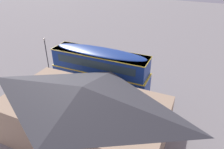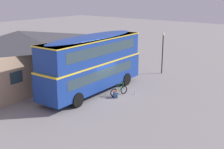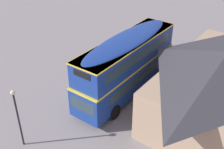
{
  "view_description": "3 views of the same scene",
  "coord_description": "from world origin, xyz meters",
  "px_view_note": "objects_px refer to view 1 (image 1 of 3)",
  "views": [
    {
      "loc": [
        -10.06,
        17.77,
        12.91
      ],
      "look_at": [
        -1.04,
        -0.39,
        1.57
      ],
      "focal_mm": 33.71,
      "sensor_mm": 36.0,
      "label": 1
    },
    {
      "loc": [
        -17.77,
        -14.85,
        8.11
      ],
      "look_at": [
        0.69,
        -0.44,
        1.54
      ],
      "focal_mm": 47.56,
      "sensor_mm": 36.0,
      "label": 2
    },
    {
      "loc": [
        15.46,
        11.93,
        13.28
      ],
      "look_at": [
        0.58,
        0.04,
        1.73
      ],
      "focal_mm": 45.98,
      "sensor_mm": 36.0,
      "label": 3
    }
  ],
  "objects_px": {
    "street_lamp": "(46,50)",
    "double_decker_bus": "(100,69)",
    "touring_bicycle": "(105,77)",
    "water_bottle_clear_plastic": "(102,74)",
    "backpack_on_ground": "(110,79)"
  },
  "relations": [
    {
      "from": "street_lamp",
      "to": "double_decker_bus",
      "type": "bearing_deg",
      "value": 169.66
    },
    {
      "from": "touring_bicycle",
      "to": "water_bottle_clear_plastic",
      "type": "relative_size",
      "value": 7.14
    },
    {
      "from": "double_decker_bus",
      "to": "backpack_on_ground",
      "type": "distance_m",
      "value": 3.33
    },
    {
      "from": "touring_bicycle",
      "to": "backpack_on_ground",
      "type": "height_order",
      "value": "touring_bicycle"
    },
    {
      "from": "backpack_on_ground",
      "to": "water_bottle_clear_plastic",
      "type": "distance_m",
      "value": 1.74
    },
    {
      "from": "touring_bicycle",
      "to": "backpack_on_ground",
      "type": "xyz_separation_m",
      "value": [
        -0.61,
        -0.15,
        -0.12
      ]
    },
    {
      "from": "backpack_on_ground",
      "to": "street_lamp",
      "type": "distance_m",
      "value": 9.12
    },
    {
      "from": "double_decker_bus",
      "to": "touring_bicycle",
      "type": "bearing_deg",
      "value": -73.59
    },
    {
      "from": "street_lamp",
      "to": "touring_bicycle",
      "type": "bearing_deg",
      "value": -176.1
    },
    {
      "from": "double_decker_bus",
      "to": "street_lamp",
      "type": "relative_size",
      "value": 2.55
    },
    {
      "from": "touring_bicycle",
      "to": "water_bottle_clear_plastic",
      "type": "height_order",
      "value": "touring_bicycle"
    },
    {
      "from": "water_bottle_clear_plastic",
      "to": "street_lamp",
      "type": "bearing_deg",
      "value": 11.7
    },
    {
      "from": "double_decker_bus",
      "to": "water_bottle_clear_plastic",
      "type": "distance_m",
      "value": 4.31
    },
    {
      "from": "touring_bicycle",
      "to": "backpack_on_ground",
      "type": "bearing_deg",
      "value": -166.16
    },
    {
      "from": "double_decker_bus",
      "to": "touring_bicycle",
      "type": "distance_m",
      "value": 3.2
    }
  ]
}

